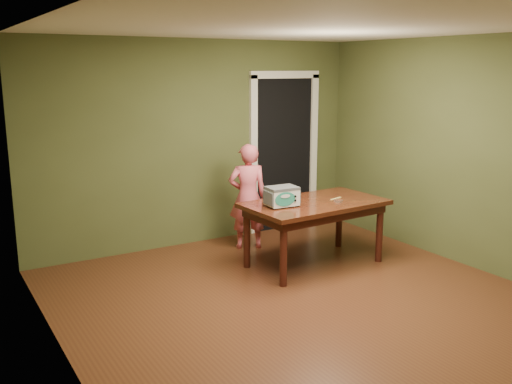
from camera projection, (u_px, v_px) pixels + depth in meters
floor at (313, 308)px, 5.45m from camera, size 5.00×5.00×0.00m
room_shell at (317, 129)px, 5.08m from camera, size 4.52×5.02×2.61m
doorway at (272, 152)px, 8.20m from camera, size 1.10×0.66×2.25m
dining_table at (315, 210)px, 6.52m from camera, size 1.64×0.98×0.75m
toy_oven at (282, 196)px, 6.25m from camera, size 0.37×0.26×0.22m
baking_pan at (338, 201)px, 6.49m from camera, size 0.10×0.10×0.02m
spatula at (336, 199)px, 6.63m from camera, size 0.18×0.07×0.01m
child at (248, 196)px, 7.13m from camera, size 0.57×0.48×1.33m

